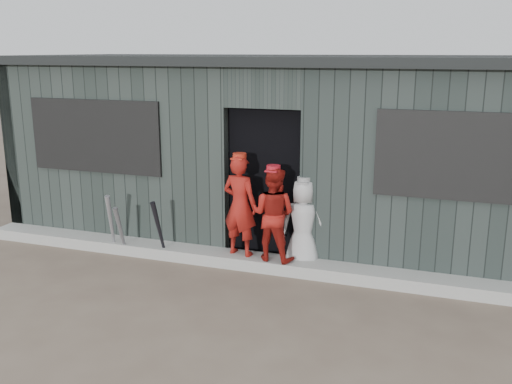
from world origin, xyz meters
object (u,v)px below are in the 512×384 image
at_px(player_red_left, 240,206).
at_px(player_red_right, 273,214).
at_px(bat_mid, 121,231).
at_px(dugout, 293,147).
at_px(bat_left, 111,224).
at_px(player_grey_back, 303,224).
at_px(bat_right, 159,230).

distance_m(player_red_left, player_red_right, 0.46).
height_order(bat_mid, dugout, dugout).
height_order(player_red_left, player_red_right, player_red_left).
height_order(bat_left, dugout, dugout).
height_order(bat_mid, player_grey_back, player_grey_back).
bearing_deg(bat_left, player_red_left, 5.71).
distance_m(player_red_left, dugout, 1.75).
distance_m(bat_mid, dugout, 2.80).
relative_size(player_red_right, player_grey_back, 1.01).
relative_size(bat_right, player_red_left, 0.64).
bearing_deg(bat_left, bat_right, 0.46).
relative_size(bat_right, dugout, 0.10).
distance_m(bat_left, player_grey_back, 2.59).
height_order(bat_left, bat_mid, bat_left).
relative_size(bat_left, bat_mid, 1.20).
distance_m(player_red_right, player_grey_back, 0.43).
bearing_deg(player_grey_back, bat_right, 11.38).
height_order(bat_mid, player_red_right, player_red_right).
relative_size(bat_right, player_grey_back, 0.72).
bearing_deg(bat_right, bat_left, -179.54).
relative_size(bat_mid, player_red_right, 0.61).
bearing_deg(bat_right, dugout, 54.86).
xyz_separation_m(bat_left, player_grey_back, (2.56, 0.36, 0.15)).
bearing_deg(player_grey_back, dugout, -69.12).
bearing_deg(player_grey_back, player_red_left, 13.65).
distance_m(bat_mid, player_red_right, 2.11).
bearing_deg(bat_left, player_grey_back, 8.02).
bearing_deg(bat_mid, dugout, 45.56).
xyz_separation_m(bat_right, player_grey_back, (1.84, 0.36, 0.17)).
bearing_deg(dugout, bat_right, -125.14).
bearing_deg(player_grey_back, bat_mid, 10.00).
relative_size(bat_mid, player_red_left, 0.56).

